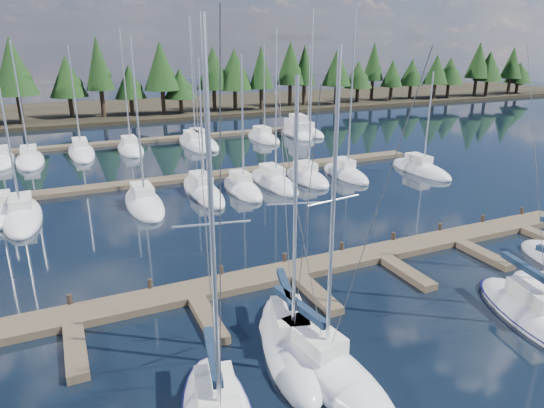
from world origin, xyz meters
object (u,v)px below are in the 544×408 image
front_sailboat_2 (291,342)px  motor_yacht_right (297,131)px  main_dock (297,276)px  front_sailboat_4 (539,317)px  front_sailboat_3 (319,362)px

front_sailboat_2 → motor_yacht_right: size_ratio=1.26×
front_sailboat_2 → motor_yacht_right: 50.06m
motor_yacht_right → main_dock: bearing=-117.1°
main_dock → front_sailboat_4: size_ratio=3.23×
main_dock → front_sailboat_2: (-3.22, -5.71, 0.08)m
front_sailboat_2 → front_sailboat_3: (0.43, -1.77, 0.00)m
front_sailboat_3 → front_sailboat_4: front_sailboat_3 is taller
front_sailboat_4 → motor_yacht_right: 48.82m
main_dock → front_sailboat_4: (8.68, -8.79, 0.08)m
front_sailboat_4 → main_dock: bearing=134.6°
main_dock → front_sailboat_3: front_sailboat_3 is taller
front_sailboat_2 → front_sailboat_3: bearing=-76.4°
front_sailboat_3 → front_sailboat_4: size_ratio=1.01×
front_sailboat_2 → front_sailboat_4: front_sailboat_4 is taller
front_sailboat_3 → front_sailboat_4: (11.47, -1.31, -0.01)m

